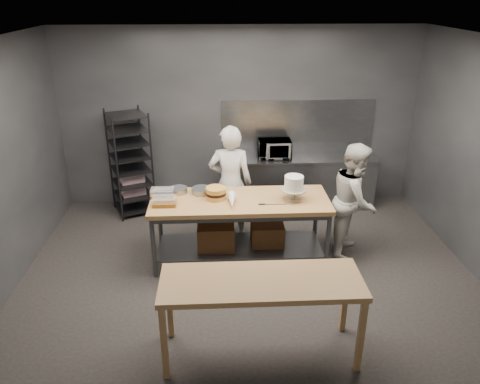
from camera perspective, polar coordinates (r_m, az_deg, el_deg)
The scene contains 16 objects.
ground at distance 6.32m, azimuth 1.08°, elevation -10.27°, with size 6.00×6.00×0.00m, color black.
back_wall at distance 8.00m, azimuth -0.09°, elevation 8.99°, with size 6.00×0.04×3.00m, color #4C4F54.
work_table at distance 6.42m, azimuth -0.12°, elevation -3.72°, with size 2.40×0.90×0.92m.
near_counter at distance 4.71m, azimuth 2.61°, elevation -11.51°, with size 2.00×0.70×0.90m.
back_counter at distance 8.14m, azimuth 7.08°, elevation 1.28°, with size 2.60×0.60×0.90m.
splashback_panel at distance 8.13m, azimuth 7.04°, elevation 7.96°, with size 2.60×0.02×0.90m, color slate.
speed_rack at distance 7.93m, azimuth -13.19°, elevation 3.34°, with size 0.81×0.83×1.75m.
chef_behind at distance 6.88m, azimuth -1.18°, elevation 1.06°, with size 0.64×0.42×1.76m, color silver.
chef_right at distance 6.68m, azimuth 13.77°, elevation -0.97°, with size 0.79×0.62×1.63m, color beige.
microwave at distance 7.87m, azimuth 4.23°, elevation 5.26°, with size 0.54×0.37×0.30m, color black.
frosted_cake_stand at distance 6.20m, azimuth 6.58°, elevation 0.87°, with size 0.34×0.34×0.34m.
layer_cake at distance 6.27m, azimuth -2.96°, elevation -0.13°, with size 0.27×0.27×0.16m.
cake_pans at distance 6.45m, azimuth -7.00°, elevation 0.04°, with size 0.78×0.38×0.07m.
piping_bag at distance 6.08m, azimuth -0.99°, elevation -1.08°, with size 0.12×0.12×0.38m, color white.
offset_spatula at distance 6.12m, azimuth 3.50°, elevation -1.51°, with size 0.36×0.02×0.02m.
pastry_clamshells at distance 6.28m, azimuth -9.34°, elevation -0.60°, with size 0.36×0.48×0.11m.
Camera 1 is at (-0.39, -5.23, 3.52)m, focal length 35.00 mm.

